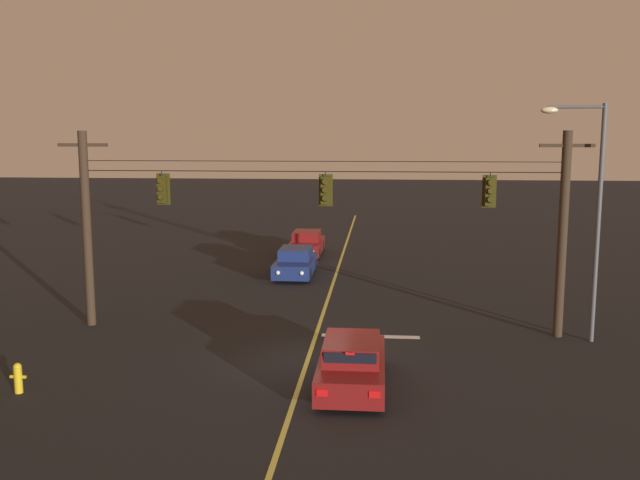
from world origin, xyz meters
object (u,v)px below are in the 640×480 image
(car_waiting_near_lane, at_px, (352,364))
(car_oncoming_lead, at_px, (296,263))
(car_oncoming_trailing, at_px, (307,244))
(street_lamp_corner, at_px, (590,201))
(traffic_light_leftmost, at_px, (162,189))
(fire_hydrant, at_px, (18,377))
(traffic_light_left_inner, at_px, (325,190))
(traffic_light_centre, at_px, (490,192))

(car_waiting_near_lane, distance_m, car_oncoming_lead, 15.49)
(car_waiting_near_lane, bearing_deg, car_oncoming_trailing, 99.52)
(car_waiting_near_lane, bearing_deg, street_lamp_corner, 33.29)
(traffic_light_leftmost, xyz_separation_m, fire_hydrant, (-1.97, -6.75, -4.57))
(street_lamp_corner, height_order, fire_hydrant, street_lamp_corner)
(traffic_light_leftmost, height_order, traffic_light_left_inner, same)
(traffic_light_left_inner, distance_m, traffic_light_centre, 5.61)
(car_waiting_near_lane, height_order, car_oncoming_lead, same)
(car_waiting_near_lane, xyz_separation_m, street_lamp_corner, (7.59, 4.98, 4.12))
(traffic_light_centre, xyz_separation_m, fire_hydrant, (-13.39, -6.75, -4.57))
(traffic_light_leftmost, xyz_separation_m, car_oncoming_lead, (3.54, 9.64, -4.36))
(car_oncoming_trailing, height_order, street_lamp_corner, street_lamp_corner)
(traffic_light_leftmost, relative_size, traffic_light_left_inner, 1.00)
(traffic_light_leftmost, height_order, fire_hydrant, traffic_light_leftmost)
(traffic_light_left_inner, bearing_deg, fire_hydrant, -139.06)
(traffic_light_leftmost, distance_m, traffic_light_centre, 11.41)
(traffic_light_leftmost, distance_m, car_waiting_near_lane, 9.89)
(traffic_light_leftmost, relative_size, car_waiting_near_lane, 0.28)
(traffic_light_leftmost, distance_m, street_lamp_corner, 14.59)
(traffic_light_centre, height_order, street_lamp_corner, street_lamp_corner)
(street_lamp_corner, distance_m, fire_hydrant, 18.22)
(traffic_light_left_inner, distance_m, car_oncoming_trailing, 16.47)
(car_waiting_near_lane, xyz_separation_m, fire_hydrant, (-8.96, -1.28, -0.21))
(traffic_light_left_inner, relative_size, car_oncoming_trailing, 0.28)
(traffic_light_left_inner, bearing_deg, car_waiting_near_lane, -77.79)
(car_waiting_near_lane, distance_m, street_lamp_corner, 9.97)
(street_lamp_corner, bearing_deg, traffic_light_centre, 171.25)
(traffic_light_left_inner, xyz_separation_m, car_oncoming_trailing, (-2.37, 15.70, -4.36))
(car_waiting_near_lane, bearing_deg, traffic_light_left_inner, 102.21)
(street_lamp_corner, bearing_deg, car_oncoming_lead, 137.45)
(fire_hydrant, bearing_deg, car_oncoming_lead, 71.40)
(traffic_light_left_inner, xyz_separation_m, traffic_light_centre, (5.61, 0.00, 0.00))
(traffic_light_leftmost, bearing_deg, fire_hydrant, -106.29)
(traffic_light_leftmost, relative_size, street_lamp_corner, 0.15)
(car_waiting_near_lane, height_order, car_oncoming_trailing, same)
(car_waiting_near_lane, distance_m, car_oncoming_trailing, 21.46)
(car_oncoming_lead, distance_m, car_oncoming_trailing, 6.06)
(traffic_light_left_inner, bearing_deg, traffic_light_centre, 0.00)
(car_oncoming_lead, relative_size, car_oncoming_trailing, 1.00)
(car_oncoming_lead, bearing_deg, traffic_light_left_inner, -76.78)
(car_oncoming_trailing, relative_size, fire_hydrant, 5.26)
(traffic_light_leftmost, height_order, car_oncoming_lead, traffic_light_leftmost)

